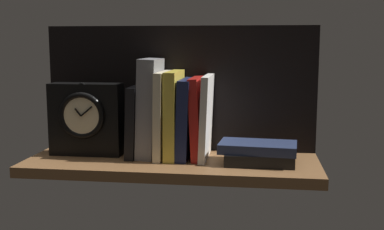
{
  "coord_description": "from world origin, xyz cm",
  "views": [
    {
      "loc": [
        20.31,
        -111.94,
        28.1
      ],
      "look_at": [
        4.45,
        3.33,
        10.53
      ],
      "focal_mm": 44.9,
      "sensor_mm": 36.0,
      "label": 1
    }
  ],
  "objects": [
    {
      "name": "book_red_requiem",
      "position": [
        5.78,
        3.33,
        9.87
      ],
      "size": [
        3.2,
        14.0,
        19.83
      ],
      "primitive_type": "cube",
      "rotation": [
        0.0,
        -0.05,
        0.0
      ],
      "color": "red",
      "rests_on": "ground_plane"
    },
    {
      "name": "framed_clock",
      "position": [
        -22.27,
        2.17,
        9.22
      ],
      "size": [
        18.09,
        6.95,
        18.47
      ],
      "color": "black",
      "rests_on": "ground_plane"
    },
    {
      "name": "book_cream_twain",
      "position": [
        -2.76,
        3.33,
        10.56
      ],
      "size": [
        2.27,
        16.04,
        21.15
      ],
      "primitive_type": "cube",
      "rotation": [
        0.0,
        0.02,
        0.0
      ],
      "color": "beige",
      "rests_on": "ground_plane"
    },
    {
      "name": "book_gray_chess",
      "position": [
        -6.09,
        3.33,
        12.11
      ],
      "size": [
        5.1,
        12.75,
        24.36
      ],
      "primitive_type": "cube",
      "rotation": [
        0.0,
        0.04,
        0.0
      ],
      "color": "gray",
      "rests_on": "ground_plane"
    },
    {
      "name": "book_stack_side",
      "position": [
        20.82,
        -1.06,
        2.56
      ],
      "size": [
        18.56,
        11.57,
        5.02
      ],
      "color": "black",
      "rests_on": "ground_plane"
    },
    {
      "name": "book_yellow_seinlanguage",
      "position": [
        -0.13,
        3.33,
        10.63
      ],
      "size": [
        2.94,
        15.46,
        21.29
      ],
      "primitive_type": "cube",
      "rotation": [
        0.0,
        0.01,
        0.0
      ],
      "color": "gold",
      "rests_on": "ground_plane"
    },
    {
      "name": "ground_plane",
      "position": [
        0.0,
        0.0,
        -1.25
      ],
      "size": [
        70.65,
        25.11,
        2.5
      ],
      "primitive_type": "cube",
      "color": "brown"
    },
    {
      "name": "book_navy_bierce",
      "position": [
        2.96,
        3.33,
        9.67
      ],
      "size": [
        3.54,
        14.95,
        19.44
      ],
      "primitive_type": "cube",
      "rotation": [
        0.0,
        0.04,
        0.0
      ],
      "color": "#192147",
      "rests_on": "ground_plane"
    },
    {
      "name": "book_white_catcher",
      "position": [
        8.01,
        3.33,
        10.16
      ],
      "size": [
        2.4,
        15.97,
        20.36
      ],
      "primitive_type": "cube",
      "rotation": [
        0.0,
        0.04,
        0.0
      ],
      "color": "silver",
      "rests_on": "ground_plane"
    },
    {
      "name": "back_panel",
      "position": [
        0.0,
        11.95,
        16.22
      ],
      "size": [
        70.65,
        1.2,
        32.44
      ],
      "primitive_type": "cube",
      "color": "black",
      "rests_on": "ground_plane"
    },
    {
      "name": "book_black_skeptic",
      "position": [
        -9.6,
        3.33,
        8.76
      ],
      "size": [
        3.02,
        13.71,
        17.61
      ],
      "primitive_type": "cube",
      "rotation": [
        0.0,
        0.04,
        0.0
      ],
      "color": "black",
      "rests_on": "ground_plane"
    }
  ]
}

